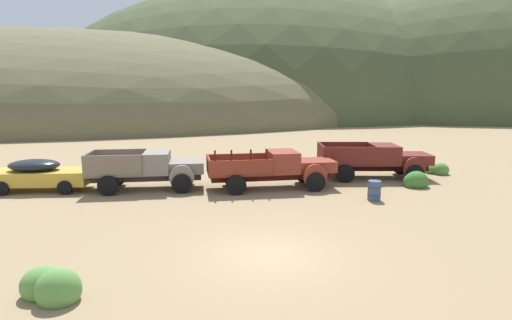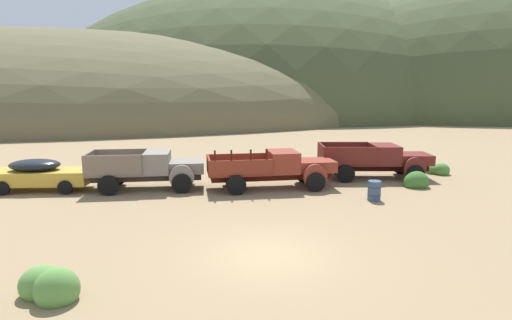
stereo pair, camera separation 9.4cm
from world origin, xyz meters
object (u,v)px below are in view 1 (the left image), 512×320
truck_rust_red (280,168)px  oil_drum_foreground (374,191)px  truck_oxblood (381,160)px  car_faded_yellow (44,174)px  truck_primer_gray (155,169)px

truck_rust_red → oil_drum_foreground: truck_rust_red is taller
truck_oxblood → car_faded_yellow: bearing=-170.5°
truck_rust_red → oil_drum_foreground: (3.54, -3.17, -0.55)m
oil_drum_foreground → truck_oxblood: bearing=58.4°
truck_primer_gray → truck_oxblood: same height
car_faded_yellow → oil_drum_foreground: 15.93m
truck_oxblood → oil_drum_foreground: size_ratio=7.10×
truck_oxblood → truck_primer_gray: bearing=-168.0°
oil_drum_foreground → truck_rust_red: bearing=138.1°
truck_rust_red → truck_oxblood: size_ratio=1.01×
truck_oxblood → oil_drum_foreground: 5.05m
truck_rust_red → car_faded_yellow: bearing=173.1°
truck_primer_gray → truck_rust_red: (6.22, -1.10, -0.01)m
car_faded_yellow → oil_drum_foreground: size_ratio=5.71×
truck_primer_gray → truck_rust_red: 6.32m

